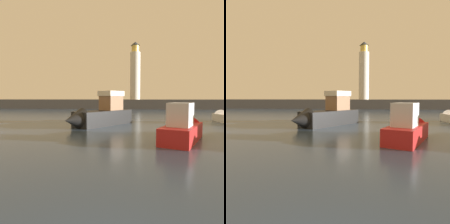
% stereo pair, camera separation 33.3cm
% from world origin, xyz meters
% --- Properties ---
extents(ground_plane, '(220.00, 220.00, 0.00)m').
position_xyz_m(ground_plane, '(0.00, 24.90, 0.00)').
color(ground_plane, '#2D3D51').
extents(breakwater, '(79.10, 6.18, 2.19)m').
position_xyz_m(breakwater, '(0.00, 49.80, 1.09)').
color(breakwater, '#423F3D').
rests_on(breakwater, ground_plane).
extents(lighthouse, '(2.37, 2.37, 13.60)m').
position_xyz_m(lighthouse, '(1.48, 49.80, 8.63)').
color(lighthouse, silver).
rests_on(lighthouse, breakwater).
extents(motorboat_0, '(6.10, 7.43, 3.46)m').
position_xyz_m(motorboat_0, '(-2.54, 18.18, 1.04)').
color(motorboat_0, black).
rests_on(motorboat_0, ground_plane).
extents(motorboat_3, '(3.98, 5.94, 2.58)m').
position_xyz_m(motorboat_3, '(3.71, 12.05, 0.72)').
color(motorboat_3, '#B21E1E').
rests_on(motorboat_3, ground_plane).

